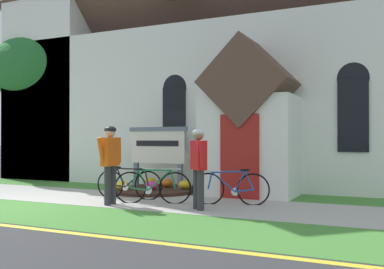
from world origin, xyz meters
TOP-DOWN VIEW (x-y plane):
  - ground at (0.00, 4.00)m, footprint 140.00×140.00m
  - sidewalk_slab at (1.65, 2.05)m, footprint 32.00×2.60m
  - grass_verge at (1.65, -0.34)m, footprint 32.00×2.17m
  - church_lawn at (1.65, 4.13)m, footprint 24.00×1.57m
  - curb_paint_stripe at (1.65, -1.58)m, footprint 28.00×0.16m
  - church_building at (1.08, 8.75)m, footprint 15.22×10.10m
  - church_sign at (1.62, 3.94)m, footprint 1.89×0.20m
  - flower_bed at (1.63, 3.70)m, footprint 2.55×2.55m
  - bicycle_yellow at (2.73, 1.74)m, footprint 1.69×0.65m
  - bicycle_silver at (4.44, 2.31)m, footprint 1.68×0.56m
  - bicycle_green at (1.81, 2.15)m, footprint 1.75×0.26m
  - cyclist_in_green_jersey at (4.08, 1.34)m, footprint 0.48×0.59m
  - cyclist_in_white_jersey at (1.99, 1.14)m, footprint 0.29×0.76m
  - yard_deciduous_tree at (-4.94, 6.76)m, footprint 4.74×4.74m

SIDE VIEW (x-z plane):
  - ground at x=0.00m, z-range 0.00..0.00m
  - curb_paint_stripe at x=1.65m, z-range 0.00..0.01m
  - grass_verge at x=1.65m, z-range 0.00..0.01m
  - church_lawn at x=1.65m, z-range 0.00..0.01m
  - sidewalk_slab at x=1.65m, z-range 0.00..0.01m
  - flower_bed at x=1.63m, z-range -0.09..0.25m
  - bicycle_green at x=1.81m, z-range -0.03..0.79m
  - bicycle_silver at x=4.44m, z-range -0.04..0.80m
  - bicycle_yellow at x=2.73m, z-range -0.03..0.81m
  - cyclist_in_green_jersey at x=4.08m, z-range 0.15..1.85m
  - cyclist_in_white_jersey at x=1.99m, z-range 0.17..1.94m
  - church_sign at x=1.62m, z-range 0.31..2.13m
  - yard_deciduous_tree at x=-4.94m, z-range 1.33..7.14m
  - church_building at x=1.08m, z-range -1.63..10.91m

